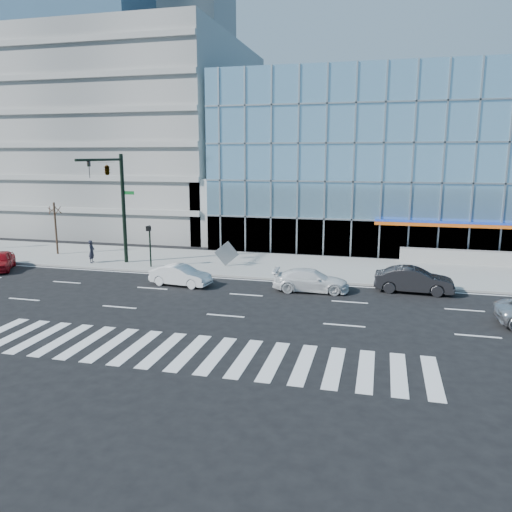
% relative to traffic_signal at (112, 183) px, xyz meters
% --- Properties ---
extents(ground, '(160.00, 160.00, 0.00)m').
position_rel_traffic_signal_xyz_m(ground, '(11.00, -4.57, -6.16)').
color(ground, black).
rests_on(ground, ground).
extents(sidewalk, '(120.00, 8.00, 0.15)m').
position_rel_traffic_signal_xyz_m(sidewalk, '(11.00, 3.43, -6.09)').
color(sidewalk, gray).
rests_on(sidewalk, ground).
extents(theatre_building, '(42.00, 26.00, 15.00)m').
position_rel_traffic_signal_xyz_m(theatre_building, '(25.00, 21.43, 1.34)').
color(theatre_building, '#7CB1D0').
rests_on(theatre_building, ground).
extents(parking_garage, '(24.00, 24.00, 20.00)m').
position_rel_traffic_signal_xyz_m(parking_garage, '(-9.00, 21.43, 3.84)').
color(parking_garage, gray).
rests_on(parking_garage, ground).
extents(ramp_block, '(6.00, 8.00, 6.00)m').
position_rel_traffic_signal_xyz_m(ramp_block, '(5.00, 13.43, -3.16)').
color(ramp_block, gray).
rests_on(ramp_block, ground).
extents(tower_far_mid, '(13.00, 13.00, 60.00)m').
position_rel_traffic_signal_xyz_m(tower_far_mid, '(-47.00, 59.43, 23.84)').
color(tower_far_mid, slate).
rests_on(tower_far_mid, ground).
extents(tower_backdrop, '(14.00, 14.00, 48.00)m').
position_rel_traffic_signal_xyz_m(tower_backdrop, '(-19.00, 65.43, 17.84)').
color(tower_backdrop, gray).
rests_on(tower_backdrop, ground).
extents(traffic_signal, '(1.14, 5.74, 8.00)m').
position_rel_traffic_signal_xyz_m(traffic_signal, '(0.00, 0.00, 0.00)').
color(traffic_signal, black).
rests_on(traffic_signal, sidewalk).
extents(ped_signal_post, '(0.30, 0.33, 3.00)m').
position_rel_traffic_signal_xyz_m(ped_signal_post, '(2.50, 0.37, -4.02)').
color(ped_signal_post, black).
rests_on(ped_signal_post, sidewalk).
extents(street_tree_near, '(1.10, 1.10, 4.23)m').
position_rel_traffic_signal_xyz_m(street_tree_near, '(-7.00, 2.93, -2.39)').
color(street_tree_near, '#332319').
rests_on(street_tree_near, sidewalk).
extents(white_suv, '(4.69, 2.17, 1.33)m').
position_rel_traffic_signal_xyz_m(white_suv, '(14.55, -2.78, -5.50)').
color(white_suv, white).
rests_on(white_suv, ground).
extents(white_sedan, '(4.04, 1.84, 1.29)m').
position_rel_traffic_signal_xyz_m(white_sedan, '(6.42, -3.43, -5.52)').
color(white_sedan, silver).
rests_on(white_sedan, ground).
extents(dark_sedan, '(4.62, 1.78, 1.50)m').
position_rel_traffic_signal_xyz_m(dark_sedan, '(20.55, -1.57, -5.41)').
color(dark_sedan, black).
rests_on(dark_sedan, ground).
extents(red_sedan, '(3.34, 4.20, 1.34)m').
position_rel_traffic_signal_xyz_m(red_sedan, '(-7.70, -2.63, -5.49)').
color(red_sedan, '#9C0C13').
rests_on(red_sedan, ground).
extents(pedestrian, '(0.50, 0.68, 1.70)m').
position_rel_traffic_signal_xyz_m(pedestrian, '(-2.37, 0.60, -5.17)').
color(pedestrian, black).
rests_on(pedestrian, sidewalk).
extents(tilted_panel, '(1.65, 0.89, 1.82)m').
position_rel_traffic_signal_xyz_m(tilted_panel, '(7.73, 2.03, -5.10)').
color(tilted_panel, gray).
rests_on(tilted_panel, sidewalk).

